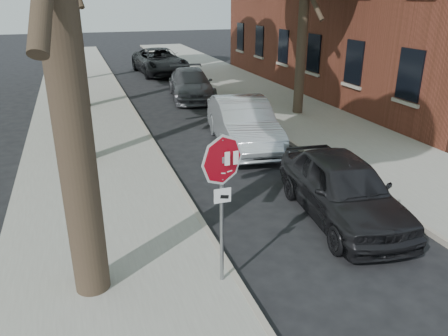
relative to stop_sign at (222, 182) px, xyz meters
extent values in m
plane|color=black|center=(0.70, 0.03, -1.95)|extent=(120.00, 120.00, 0.00)
cube|color=gray|center=(-1.80, 12.03, -1.89)|extent=(4.00, 55.00, 0.12)
cube|color=gray|center=(6.70, 12.03, -1.89)|extent=(4.00, 55.00, 0.12)
cube|color=#9E9384|center=(0.25, 12.03, -1.88)|extent=(0.12, 55.00, 0.13)
cube|color=#9E9384|center=(4.65, 12.03, -1.88)|extent=(0.12, 55.00, 0.13)
cylinder|color=gray|center=(0.00, 0.03, -0.53)|extent=(0.06, 0.06, 2.60)
cube|color=#99999E|center=(0.00, 0.00, 0.37)|extent=(0.05, 0.06, 0.10)
cylinder|color=#99999E|center=(0.00, -0.01, 0.37)|extent=(0.76, 0.32, 0.82)
cylinder|color=white|center=(0.00, -0.02, 0.37)|extent=(0.76, 0.32, 0.82)
cylinder|color=#B60716|center=(0.00, -0.03, 0.37)|extent=(0.68, 0.29, 0.74)
cube|color=white|center=(-0.21, -0.04, 0.39)|extent=(0.08, 0.00, 0.22)
cube|color=white|center=(-0.07, -0.04, 0.39)|extent=(0.08, 0.00, 0.22)
cube|color=white|center=(0.07, -0.04, 0.39)|extent=(0.08, 0.00, 0.22)
cube|color=white|center=(0.21, -0.04, 0.39)|extent=(0.08, 0.00, 0.22)
cube|color=silver|center=(-0.11, -0.04, 0.18)|extent=(0.08, 0.00, 0.03)
cube|color=silver|center=(0.00, -0.04, 0.16)|extent=(0.08, 0.00, 0.03)
cube|color=silver|center=(0.11, -0.04, 0.18)|extent=(0.08, 0.00, 0.03)
cube|color=white|center=(0.00, -0.01, -0.23)|extent=(0.28, 0.02, 0.24)
cube|color=black|center=(0.03, -0.03, -0.25)|extent=(0.15, 0.00, 0.08)
imported|color=black|center=(3.30, 1.53, -1.22)|extent=(2.19, 4.42, 1.45)
imported|color=#B0B3B8|center=(3.05, 6.95, -1.16)|extent=(2.29, 4.94, 1.57)
imported|color=#444449|center=(3.30, 14.58, -1.25)|extent=(2.58, 5.01, 1.39)
imported|color=black|center=(3.26, 22.24, -1.15)|extent=(2.97, 5.89, 1.60)
camera|label=1|loc=(-1.99, -5.92, 2.69)|focal=35.00mm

